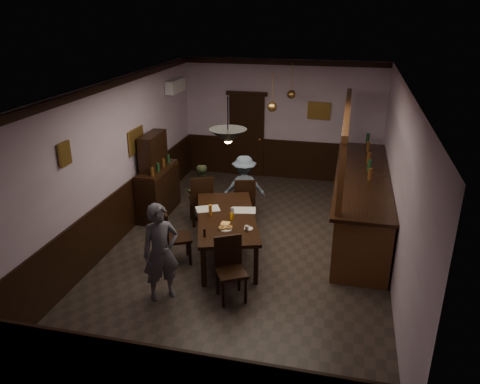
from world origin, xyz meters
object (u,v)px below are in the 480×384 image
(soda_can, at_px, (232,216))
(pendant_brass_mid, at_px, (272,107))
(sideboard, at_px, (157,183))
(person_standing, at_px, (161,252))
(coffee_cup, at_px, (247,228))
(pendant_iron, at_px, (228,136))
(chair_far_right, at_px, (245,199))
(bar_counter, at_px, (361,201))
(person_seated_right, at_px, (244,187))
(chair_side, at_px, (173,234))
(chair_near, at_px, (230,265))
(person_seated_left, at_px, (201,192))
(chair_far_left, at_px, (202,198))
(pendant_brass_far, at_px, (291,94))
(dining_table, at_px, (226,219))

(soda_can, height_order, pendant_brass_mid, pendant_brass_mid)
(pendant_brass_mid, bearing_deg, sideboard, -163.74)
(person_standing, relative_size, sideboard, 0.87)
(coffee_cup, height_order, pendant_iron, pendant_iron)
(chair_far_right, height_order, pendant_iron, pendant_iron)
(soda_can, distance_m, bar_counter, 2.77)
(person_seated_right, xyz_separation_m, pendant_iron, (0.29, -2.37, 1.74))
(chair_side, relative_size, sideboard, 0.56)
(chair_far_right, distance_m, person_standing, 2.94)
(chair_near, xyz_separation_m, pendant_brass_mid, (0.04, 3.30, 1.75))
(sideboard, bearing_deg, person_seated_right, 7.68)
(person_seated_left, relative_size, sideboard, 0.67)
(coffee_cup, relative_size, sideboard, 0.05)
(chair_far_left, xyz_separation_m, bar_counter, (3.13, 0.51, 0.04))
(sideboard, relative_size, bar_counter, 0.40)
(person_seated_right, xyz_separation_m, pendant_brass_far, (0.68, 1.90, 1.62))
(person_seated_left, bearing_deg, chair_far_right, 147.54)
(soda_can, distance_m, sideboard, 2.49)
(chair_side, xyz_separation_m, sideboard, (-1.06, 1.85, 0.17))
(sideboard, relative_size, pendant_brass_mid, 2.19)
(soda_can, bearing_deg, pendant_iron, -79.83)
(person_seated_left, bearing_deg, pendant_iron, 85.82)
(chair_near, height_order, person_seated_left, person_seated_left)
(chair_far_left, relative_size, sideboard, 0.60)
(chair_near, relative_size, pendant_iron, 1.43)
(sideboard, distance_m, pendant_brass_far, 3.67)
(soda_can, distance_m, pendant_iron, 1.74)
(dining_table, distance_m, soda_can, 0.21)
(dining_table, bearing_deg, chair_far_right, 88.56)
(chair_near, xyz_separation_m, person_standing, (-1.00, -0.25, 0.23))
(soda_can, bearing_deg, bar_counter, 37.54)
(person_seated_right, height_order, bar_counter, bar_counter)
(chair_far_right, height_order, person_standing, person_standing)
(dining_table, bearing_deg, pendant_brass_far, 79.83)
(person_seated_right, xyz_separation_m, bar_counter, (2.37, -0.03, -0.06))
(dining_table, relative_size, chair_far_right, 2.45)
(chair_far_right, bearing_deg, chair_far_left, 4.96)
(pendant_brass_mid, xyz_separation_m, pendant_brass_far, (0.20, 1.47, 0.00))
(dining_table, relative_size, soda_can, 20.00)
(chair_near, distance_m, coffee_cup, 0.84)
(chair_far_right, distance_m, soda_can, 1.48)
(chair_far_right, relative_size, coffee_cup, 12.27)
(chair_far_right, distance_m, person_seated_right, 0.31)
(chair_far_right, bearing_deg, chair_side, 51.76)
(person_standing, xyz_separation_m, person_seated_left, (-0.29, 2.85, -0.18))
(coffee_cup, bearing_deg, person_seated_right, 86.19)
(bar_counter, bearing_deg, pendant_brass_mid, 166.32)
(chair_side, xyz_separation_m, person_seated_right, (0.77, 2.10, 0.14))
(person_seated_left, bearing_deg, person_standing, 62.88)
(person_seated_left, distance_m, person_seated_right, 0.90)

